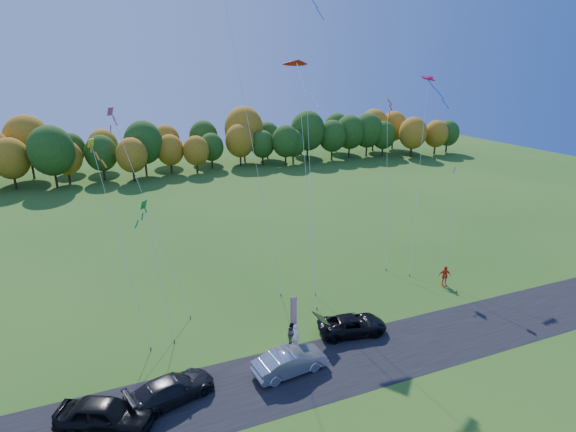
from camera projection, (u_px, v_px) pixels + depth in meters
name	position (u px, v px, depth m)	size (l,w,h in m)	color
ground	(319.00, 331.00, 32.86)	(160.00, 160.00, 0.00)	#225717
asphalt_strip	(345.00, 362.00, 29.34)	(90.00, 6.00, 0.01)	black
tree_line	(186.00, 173.00, 81.18)	(116.00, 12.00, 10.00)	#1E4711
black_suv	(352.00, 325.00, 32.36)	(2.28, 4.94, 1.37)	black
silver_sedan	(290.00, 361.00, 28.17)	(1.67, 4.78, 1.58)	#B4B3B8
dark_truck_a	(171.00, 389.00, 25.83)	(2.08, 5.11, 1.48)	black
dark_truck_b	(105.00, 414.00, 23.77)	(2.06, 5.12, 1.74)	black
person_tailgate_a	(296.00, 336.00, 30.65)	(0.66, 0.43, 1.81)	white
person_tailgate_b	(292.00, 334.00, 31.01)	(0.80, 0.62, 1.65)	gray
person_east	(445.00, 276.00, 39.38)	(1.08, 0.45, 1.84)	red
feather_flag	(293.00, 315.00, 30.67)	(0.49, 0.12, 3.68)	#999999
kite_delta_blue	(245.00, 104.00, 36.32)	(4.00, 9.78, 31.42)	#4C3F33
kite_parafoil_orange	(308.00, 131.00, 39.56)	(5.60, 12.24, 26.27)	#4C3F33
kite_delta_red	(306.00, 175.00, 37.71)	(3.74, 11.19, 20.06)	#4C3F33
kite_parafoil_rainbow	(419.00, 171.00, 43.51)	(8.24, 8.93, 17.78)	#4C3F33
kite_diamond_yellow	(121.00, 245.00, 30.33)	(2.62, 5.60, 14.08)	#4C3F33
kite_diamond_green	(158.00, 270.00, 31.62)	(1.41, 4.65, 9.72)	#4C3F33
kite_diamond_white	(387.00, 180.00, 43.86)	(4.35, 7.75, 16.04)	#4C3F33
kite_diamond_pink	(149.00, 212.00, 35.05)	(4.41, 8.94, 15.67)	#4C3F33
kite_diamond_blue_low	(449.00, 228.00, 39.21)	(2.58, 3.18, 10.30)	#4C3F33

